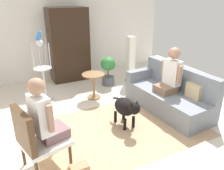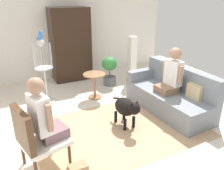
{
  "view_description": "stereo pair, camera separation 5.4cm",
  "coord_description": "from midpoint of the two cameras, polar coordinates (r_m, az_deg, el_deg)",
  "views": [
    {
      "loc": [
        -1.85,
        -3.22,
        2.29
      ],
      "look_at": [
        -0.32,
        -0.22,
        0.91
      ],
      "focal_mm": 36.57,
      "sensor_mm": 36.0,
      "label": 1
    },
    {
      "loc": [
        -1.8,
        -3.25,
        2.29
      ],
      "look_at": [
        -0.32,
        -0.22,
        0.91
      ],
      "focal_mm": 36.57,
      "sensor_mm": 36.0,
      "label": 2
    }
  ],
  "objects": [
    {
      "name": "round_end_table",
      "position": [
        5.21,
        -4.94,
        0.63
      ],
      "size": [
        0.51,
        0.51,
        0.59
      ],
      "color": "olive",
      "rests_on": "ground"
    },
    {
      "name": "bird_cage_stand",
      "position": [
        5.11,
        -17.12,
        2.87
      ],
      "size": [
        0.38,
        0.38,
        1.4
      ],
      "color": "silver",
      "rests_on": "ground"
    },
    {
      "name": "armoire_cabinet",
      "position": [
        6.36,
        -11.01,
        9.81
      ],
      "size": [
        1.02,
        0.56,
        1.94
      ],
      "primitive_type": "cube",
      "color": "black",
      "rests_on": "ground"
    },
    {
      "name": "person_on_couch",
      "position": [
        4.67,
        14.14,
        2.81
      ],
      "size": [
        0.46,
        0.52,
        0.89
      ],
      "color": "#82614C"
    },
    {
      "name": "area_rug",
      "position": [
        4.19,
        1.47,
        -10.89
      ],
      "size": [
        2.94,
        1.97,
        0.01
      ],
      "primitive_type": "cube",
      "color": "tan",
      "rests_on": "ground"
    },
    {
      "name": "ground_plane",
      "position": [
        4.36,
        2.07,
        -9.48
      ],
      "size": [
        7.44,
        7.44,
        0.0
      ],
      "primitive_type": "plane",
      "color": "beige"
    },
    {
      "name": "column_lamp",
      "position": [
        6.11,
        4.4,
        6.22
      ],
      "size": [
        0.2,
        0.2,
        1.25
      ],
      "color": "#4C4742",
      "rests_on": "ground"
    },
    {
      "name": "back_wall",
      "position": [
        6.71,
        -11.39,
        14.21
      ],
      "size": [
        5.91,
        0.12,
        2.82
      ],
      "primitive_type": "cube",
      "color": "silver",
      "rests_on": "ground"
    },
    {
      "name": "person_on_armchair",
      "position": [
        3.14,
        -17.28,
        -7.23
      ],
      "size": [
        0.49,
        0.5,
        0.91
      ],
      "color": "#74565C"
    },
    {
      "name": "armchair",
      "position": [
        3.23,
        -19.25,
        -12.2
      ],
      "size": [
        0.7,
        0.68,
        0.96
      ],
      "color": "#4C331E",
      "rests_on": "ground"
    },
    {
      "name": "potted_plant",
      "position": [
        5.95,
        -1.24,
        4.01
      ],
      "size": [
        0.39,
        0.39,
        0.75
      ],
      "color": "#4C5156",
      "rests_on": "ground"
    },
    {
      "name": "parrot",
      "position": [
        4.92,
        -18.11,
        11.71
      ],
      "size": [
        0.17,
        0.1,
        0.18
      ],
      "color": "blue",
      "rests_on": "bird_cage_stand"
    },
    {
      "name": "dog",
      "position": [
        4.1,
        3.14,
        -5.61
      ],
      "size": [
        0.34,
        0.8,
        0.6
      ],
      "color": "black",
      "rests_on": "ground"
    },
    {
      "name": "couch",
      "position": [
        4.88,
        13.71,
        -2.35
      ],
      "size": [
        0.91,
        1.95,
        0.89
      ],
      "color": "slate",
      "rests_on": "ground"
    }
  ]
}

